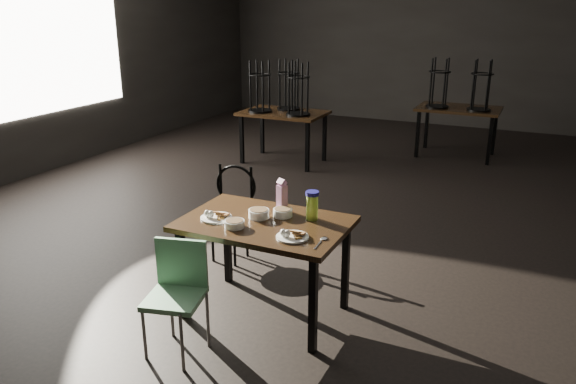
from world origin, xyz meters
The scene contains 13 objects.
main_table centered at (-0.48, -1.61, 0.67)m, with size 1.20×0.80×0.75m.
plate_left centered at (-0.82, -1.72, 0.77)m, with size 0.23×0.23×0.08m.
plate_right centered at (-0.17, -1.81, 0.77)m, with size 0.22×0.22×0.07m.
bowl_near centered at (-0.55, -1.56, 0.78)m, with size 0.15×0.15×0.06m.
bowl_far centered at (-0.40, -1.47, 0.78)m, with size 0.14×0.14×0.06m.
bowl_big centered at (-0.62, -1.80, 0.78)m, with size 0.14×0.14×0.05m.
juice_carton centered at (-0.45, -1.37, 0.87)m, with size 0.08×0.08×0.26m.
water_bottle centered at (-0.18, -1.43, 0.86)m, with size 0.10×0.10×0.21m.
spoon centered at (0.03, -1.75, 0.76)m, with size 0.05×0.22×0.01m.
bentwood_chair centered at (-1.22, -0.84, 0.51)m, with size 0.42×0.41×0.85m.
school_chair centered at (-0.79, -2.27, 0.46)m, with size 0.43×0.43×0.77m.
bg_table_left centered at (-2.19, 2.28, 0.78)m, with size 1.20×0.80×1.48m.
bg_table_far centered at (0.05, 3.69, 0.75)m, with size 1.20×0.80×1.48m.
Camera 1 is at (1.28, -4.96, 2.26)m, focal length 35.00 mm.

